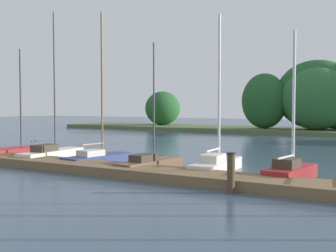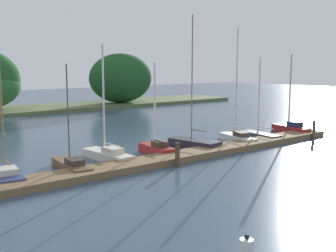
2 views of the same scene
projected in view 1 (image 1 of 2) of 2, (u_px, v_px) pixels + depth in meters
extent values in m
cube|color=brown|center=(238.00, 181.00, 14.42)|extent=(29.72, 1.80, 0.35)
ellipsoid|color=#2D6633|center=(317.00, 99.00, 40.35)|extent=(6.73, 4.21, 5.91)
ellipsoid|color=#235628|center=(163.00, 108.00, 50.62)|extent=(4.04, 4.33, 3.95)
ellipsoid|color=#235628|center=(264.00, 101.00, 42.88)|extent=(4.58, 3.35, 5.51)
ellipsoid|color=#235628|center=(316.00, 95.00, 41.36)|extent=(7.82, 4.64, 6.69)
cube|color=maroon|center=(17.00, 152.00, 22.72)|extent=(1.48, 3.99, 0.49)
cube|color=maroon|center=(43.00, 150.00, 24.20)|extent=(0.77, 1.01, 0.42)
cylinder|color=#4C4C51|center=(21.00, 98.00, 22.83)|extent=(0.10, 0.10, 5.20)
cube|color=silver|center=(51.00, 155.00, 21.18)|extent=(1.36, 3.98, 0.50)
cube|color=silver|center=(74.00, 152.00, 22.77)|extent=(0.63, 1.02, 0.43)
cube|color=#3D3328|center=(44.00, 148.00, 20.72)|extent=(0.85, 1.24, 0.33)
cylinder|color=#4C4C51|center=(54.00, 81.00, 21.27)|extent=(0.08, 0.08, 6.84)
cylinder|color=#4C4C51|center=(44.00, 140.00, 20.70)|extent=(0.24, 1.75, 0.07)
cube|color=navy|center=(98.00, 159.00, 19.93)|extent=(1.55, 3.66, 0.42)
cube|color=navy|center=(123.00, 157.00, 21.16)|extent=(0.70, 0.96, 0.36)
cube|color=beige|center=(91.00, 153.00, 19.57)|extent=(0.94, 1.17, 0.27)
cylinder|color=#7F6647|center=(102.00, 84.00, 19.96)|extent=(0.09, 0.09, 6.61)
cylinder|color=#7F6647|center=(93.00, 144.00, 19.65)|extent=(0.27, 1.29, 0.09)
cube|color=brown|center=(150.00, 165.00, 18.02)|extent=(1.27, 3.61, 0.43)
cube|color=brown|center=(172.00, 162.00, 19.29)|extent=(0.59, 0.93, 0.37)
cube|color=#3D3328|center=(143.00, 158.00, 17.65)|extent=(0.79, 1.12, 0.28)
cylinder|color=#4C4C51|center=(154.00, 101.00, 18.10)|extent=(0.07, 0.07, 4.92)
cube|color=silver|center=(216.00, 166.00, 17.43)|extent=(1.30, 3.82, 0.48)
cube|color=silver|center=(230.00, 162.00, 18.94)|extent=(0.62, 0.98, 0.41)
cube|color=beige|center=(212.00, 158.00, 16.99)|extent=(0.84, 1.18, 0.31)
cylinder|color=silver|center=(219.00, 88.00, 17.53)|extent=(0.11, 0.11, 5.92)
cylinder|color=silver|center=(213.00, 150.00, 17.05)|extent=(0.20, 1.48, 0.08)
cube|color=maroon|center=(290.00, 174.00, 15.44)|extent=(1.32, 2.97, 0.52)
cube|color=maroon|center=(304.00, 170.00, 16.46)|extent=(0.62, 0.78, 0.44)
cube|color=#3D3328|center=(287.00, 163.00, 15.14)|extent=(0.83, 0.94, 0.34)
cylinder|color=silver|center=(294.00, 99.00, 15.48)|extent=(0.11, 0.11, 4.89)
cylinder|color=silver|center=(286.00, 157.00, 15.09)|extent=(0.25, 1.37, 0.08)
cylinder|color=#4C3D28|center=(231.00, 174.00, 13.29)|extent=(0.25, 0.25, 1.22)
cylinder|color=black|center=(231.00, 153.00, 13.26)|extent=(0.28, 0.28, 0.04)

